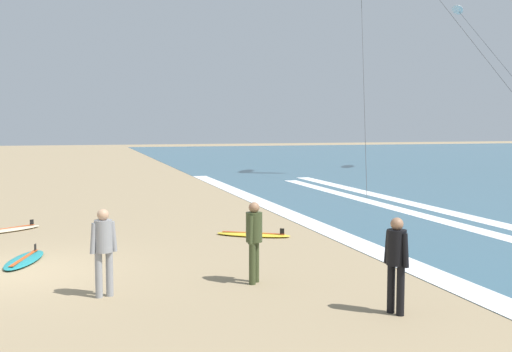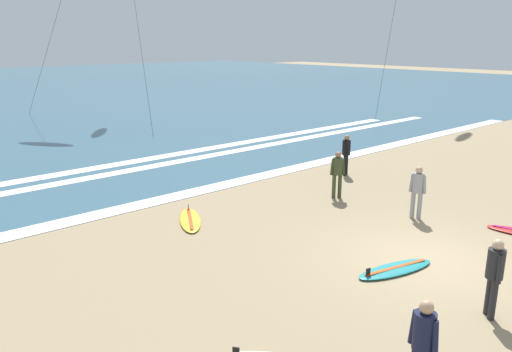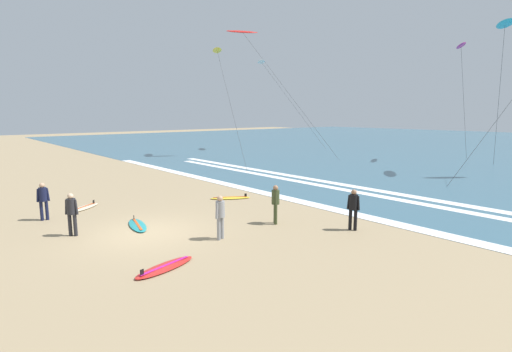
# 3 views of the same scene
# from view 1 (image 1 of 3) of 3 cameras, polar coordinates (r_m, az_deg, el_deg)

# --- Properties ---
(ground_plane) EXTENTS (160.00, 160.00, 0.00)m
(ground_plane) POSITION_cam_1_polar(r_m,az_deg,el_deg) (14.33, -21.08, -8.14)
(ground_plane) COLOR #9E8763
(wave_foam_shoreline) EXTENTS (45.90, 0.81, 0.01)m
(wave_foam_shoreline) POSITION_cam_1_polar(r_m,az_deg,el_deg) (15.68, 11.00, -6.75)
(wave_foam_shoreline) COLOR white
(wave_foam_shoreline) RESTS_ON ocean_surface
(surfer_right_near) EXTENTS (0.51, 0.32, 1.60)m
(surfer_right_near) POSITION_cam_1_polar(r_m,az_deg,el_deg) (10.63, 12.54, -7.10)
(surfer_right_near) COLOR black
(surfer_right_near) RESTS_ON ground
(surfer_background_far) EXTENTS (0.32, 0.51, 1.60)m
(surfer_background_far) POSITION_cam_1_polar(r_m,az_deg,el_deg) (11.71, -13.58, -6.02)
(surfer_background_far) COLOR gray
(surfer_background_far) RESTS_ON ground
(surfer_left_near) EXTENTS (0.46, 0.37, 1.60)m
(surfer_left_near) POSITION_cam_1_polar(r_m,az_deg,el_deg) (12.35, -0.17, -5.33)
(surfer_left_near) COLOR #384223
(surfer_left_near) RESTS_ON ground
(surfboard_left_pile) EXTENTS (2.18, 1.08, 0.25)m
(surfboard_left_pile) POSITION_cam_1_polar(r_m,az_deg,el_deg) (15.33, -20.16, -7.10)
(surfboard_left_pile) COLOR teal
(surfboard_left_pile) RESTS_ON ground
(surfboard_right_spare) EXTENTS (1.71, 2.06, 0.25)m
(surfboard_right_spare) POSITION_cam_1_polar(r_m,az_deg,el_deg) (19.72, -21.57, -4.54)
(surfboard_right_spare) COLOR beige
(surfboard_right_spare) RESTS_ON ground
(surfboard_near_water) EXTENTS (1.59, 2.11, 0.25)m
(surfboard_near_water) POSITION_cam_1_polar(r_m,az_deg,el_deg) (17.61, -0.24, -5.29)
(surfboard_near_water) COLOR yellow
(surfboard_near_water) RESTS_ON ground
(kite_white_low_near) EXTENTS (5.76, 8.48, 10.78)m
(kite_white_low_near) POSITION_cam_1_polar(r_m,az_deg,el_deg) (44.91, 17.76, 14.00)
(kite_white_low_near) COLOR white
(kite_white_low_near) RESTS_ON ground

